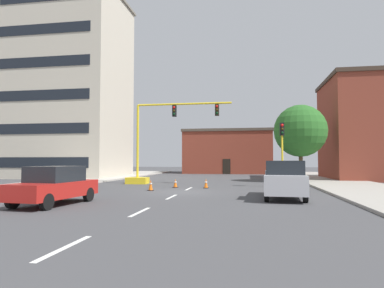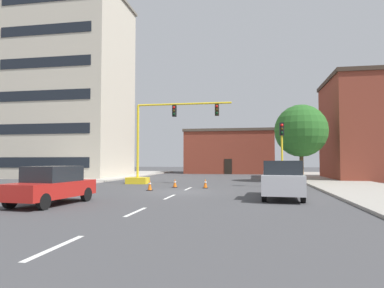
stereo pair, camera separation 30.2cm
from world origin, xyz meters
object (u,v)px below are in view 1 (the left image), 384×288
object	(u,v)px
tree_right_mid	(300,131)
pickup_truck_silver	(285,180)
sedan_red_near_left	(54,185)
traffic_cone_roadside_a	(206,183)
traffic_light_pole_right	(282,140)
traffic_cone_roadside_b	(151,185)
traffic_signal_gantry	(150,158)
traffic_cone_roadside_c	(175,183)

from	to	relation	value
tree_right_mid	pickup_truck_silver	distance (m)	14.96
pickup_truck_silver	sedan_red_near_left	xyz separation A→B (m)	(-10.57, -4.46, -0.09)
pickup_truck_silver	sedan_red_near_left	distance (m)	11.48
pickup_truck_silver	traffic_cone_roadside_a	xyz separation A→B (m)	(-4.92, 5.76, -0.64)
traffic_light_pole_right	traffic_cone_roadside_a	distance (m)	6.56
traffic_light_pole_right	traffic_cone_roadside_b	distance (m)	10.30
traffic_light_pole_right	traffic_cone_roadside_a	world-z (taller)	traffic_light_pole_right
sedan_red_near_left	traffic_cone_roadside_b	bearing A→B (deg)	73.47
traffic_signal_gantry	tree_right_mid	xyz separation A→B (m)	(13.03, 4.85, 2.50)
tree_right_mid	traffic_cone_roadside_c	bearing A→B (deg)	-140.91
traffic_cone_roadside_c	traffic_cone_roadside_b	bearing A→B (deg)	-111.38
sedan_red_near_left	tree_right_mid	bearing A→B (deg)	54.14
tree_right_mid	traffic_cone_roadside_b	xyz separation A→B (m)	(-11.19, -10.97, -4.38)
sedan_red_near_left	traffic_cone_roadside_b	world-z (taller)	sedan_red_near_left
sedan_red_near_left	traffic_signal_gantry	bearing A→B (deg)	88.15
traffic_signal_gantry	traffic_cone_roadside_a	distance (m)	6.59
tree_right_mid	pickup_truck_silver	xyz separation A→B (m)	(-2.90, -14.18, -3.77)
tree_right_mid	pickup_truck_silver	bearing A→B (deg)	-101.54
pickup_truck_silver	tree_right_mid	bearing A→B (deg)	78.46
traffic_signal_gantry	traffic_cone_roadside_a	world-z (taller)	traffic_signal_gantry
traffic_cone_roadside_c	traffic_cone_roadside_a	bearing A→B (deg)	-5.19
traffic_light_pole_right	sedan_red_near_left	world-z (taller)	traffic_light_pole_right
traffic_light_pole_right	traffic_cone_roadside_a	bearing A→B (deg)	-164.00
traffic_cone_roadside_a	traffic_cone_roadside_b	xyz separation A→B (m)	(-3.37, -2.54, 0.02)
pickup_truck_silver	sedan_red_near_left	bearing A→B (deg)	-157.14
traffic_cone_roadside_a	traffic_cone_roadside_c	world-z (taller)	traffic_cone_roadside_a
traffic_light_pole_right	traffic_signal_gantry	bearing A→B (deg)	169.45
pickup_truck_silver	sedan_red_near_left	size ratio (longest dim) A/B	1.19
sedan_red_near_left	traffic_cone_roadside_a	bearing A→B (deg)	61.05
sedan_red_near_left	traffic_cone_roadside_b	size ratio (longest dim) A/B	6.35
traffic_signal_gantry	traffic_cone_roadside_c	world-z (taller)	traffic_signal_gantry
traffic_cone_roadside_a	traffic_cone_roadside_c	xyz separation A→B (m)	(-2.30, 0.21, -0.02)
traffic_signal_gantry	traffic_cone_roadside_b	world-z (taller)	traffic_signal_gantry
traffic_light_pole_right	traffic_cone_roadside_b	xyz separation A→B (m)	(-8.89, -4.13, -3.17)
traffic_signal_gantry	sedan_red_near_left	distance (m)	13.86
traffic_light_pole_right	sedan_red_near_left	bearing A→B (deg)	-133.43
traffic_light_pole_right	tree_right_mid	distance (m)	7.32
traffic_cone_roadside_b	pickup_truck_silver	bearing A→B (deg)	-21.15
sedan_red_near_left	traffic_cone_roadside_c	distance (m)	10.96
traffic_cone_roadside_c	traffic_light_pole_right	bearing A→B (deg)	9.97
traffic_cone_roadside_a	traffic_cone_roadside_c	distance (m)	2.31
tree_right_mid	traffic_cone_roadside_c	distance (m)	13.77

